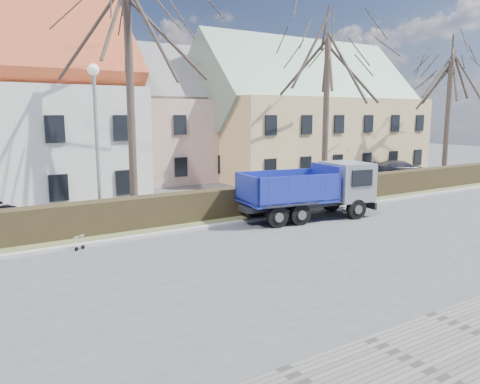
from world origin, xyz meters
TOP-DOWN VIEW (x-y plane):
  - ground at (0.00, 0.00)m, footprint 120.00×120.00m
  - curb_far at (0.00, 4.60)m, footprint 80.00×0.30m
  - grass_strip at (0.00, 6.20)m, footprint 80.00×3.00m
  - hedge at (0.00, 6.00)m, footprint 60.00×0.90m
  - building_pink at (4.00, 20.00)m, footprint 10.80×8.80m
  - building_yellow at (16.00, 17.00)m, footprint 18.80×10.80m
  - tree_1 at (-2.00, 8.50)m, footprint 9.20×9.20m
  - tree_2 at (10.00, 8.50)m, footprint 8.00×8.00m
  - tree_3 at (22.00, 8.50)m, footprint 7.60×7.60m
  - dump_truck at (4.35, 3.78)m, footprint 6.86×3.42m
  - streetlight at (-4.04, 7.00)m, footprint 0.54×0.54m
  - cart_frame at (-5.79, 4.12)m, footprint 0.74×0.61m
  - parked_car_b at (20.27, 11.06)m, footprint 4.83×3.25m

SIDE VIEW (x-z plane):
  - ground at x=0.00m, z-range 0.00..0.00m
  - grass_strip at x=0.00m, z-range 0.00..0.10m
  - curb_far at x=0.00m, z-range 0.00..0.12m
  - cart_frame at x=-5.79m, z-range 0.00..0.59m
  - parked_car_b at x=20.27m, z-range 0.00..1.30m
  - hedge at x=0.00m, z-range 0.00..1.30m
  - dump_truck at x=4.35m, z-range 0.00..2.62m
  - streetlight at x=-4.04m, z-range 0.00..6.88m
  - building_pink at x=4.00m, z-range 0.00..8.00m
  - building_yellow at x=16.00m, z-range 0.00..8.50m
  - tree_3 at x=22.00m, z-range 0.00..10.45m
  - tree_2 at x=10.00m, z-range 0.00..11.00m
  - tree_1 at x=-2.00m, z-range 0.00..12.65m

